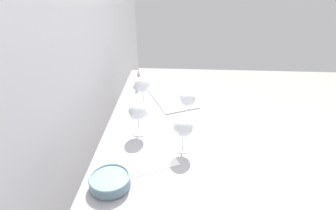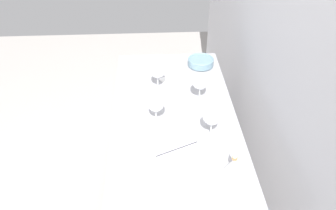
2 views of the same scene
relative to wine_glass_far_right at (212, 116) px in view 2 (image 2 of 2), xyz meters
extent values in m
cube|color=silver|center=(-0.16, 0.33, 0.27)|extent=(3.80, 0.04, 2.60)
cube|color=#9F9FA4|center=(-0.16, -0.16, -0.15)|extent=(1.40, 0.64, 0.04)
cube|color=#9F9FA4|center=(-0.16, -0.48, -0.15)|extent=(1.40, 0.01, 0.05)
cylinder|color=#9F9FA4|center=(-0.80, -0.42, -0.60)|extent=(0.05, 0.05, 0.86)
cylinder|color=#9F9FA4|center=(-0.80, 0.10, -0.60)|extent=(0.05, 0.05, 0.86)
cylinder|color=white|center=(0.00, 0.00, -0.12)|extent=(0.07, 0.07, 0.00)
cylinder|color=white|center=(0.00, 0.00, -0.08)|extent=(0.01, 0.01, 0.09)
sphere|color=white|center=(0.00, 0.00, 0.00)|extent=(0.09, 0.09, 0.09)
cylinder|color=maroon|center=(0.00, 0.00, -0.01)|extent=(0.06, 0.06, 0.02)
cylinder|color=white|center=(-0.31, -0.02, -0.12)|extent=(0.07, 0.07, 0.00)
cylinder|color=white|center=(-0.31, -0.02, -0.08)|extent=(0.01, 0.01, 0.09)
sphere|color=white|center=(-0.31, -0.02, 0.00)|extent=(0.09, 0.09, 0.09)
cylinder|color=maroon|center=(-0.31, -0.02, -0.01)|extent=(0.07, 0.07, 0.02)
cylinder|color=white|center=(-0.13, -0.26, -0.12)|extent=(0.06, 0.06, 0.00)
cylinder|color=white|center=(-0.13, -0.26, -0.08)|extent=(0.01, 0.01, 0.08)
sphere|color=white|center=(-0.13, -0.26, -0.01)|extent=(0.09, 0.09, 0.09)
cylinder|color=maroon|center=(-0.13, -0.26, -0.02)|extent=(0.06, 0.06, 0.02)
cylinder|color=white|center=(-0.44, -0.24, -0.12)|extent=(0.06, 0.06, 0.00)
cylinder|color=white|center=(-0.44, -0.24, -0.08)|extent=(0.01, 0.01, 0.09)
sphere|color=white|center=(-0.44, -0.24, 0.00)|extent=(0.09, 0.09, 0.09)
cylinder|color=maroon|center=(-0.44, -0.24, -0.01)|extent=(0.06, 0.06, 0.02)
cube|color=silver|center=(0.01, -0.21, -0.12)|extent=(0.25, 0.27, 0.01)
cube|color=silver|center=(0.17, -0.13, -0.12)|extent=(0.25, 0.27, 0.01)
cube|color=#3F3F47|center=(0.09, -0.17, -0.12)|extent=(0.10, 0.20, 0.01)
cube|color=white|center=(-0.53, -0.10, -0.13)|extent=(0.23, 0.26, 0.00)
cylinder|color=#4C4C4C|center=(-0.70, 0.04, -0.12)|extent=(0.12, 0.12, 0.01)
cylinder|color=slate|center=(-0.70, 0.04, -0.10)|extent=(0.16, 0.16, 0.04)
torus|color=slate|center=(-0.70, 0.04, -0.08)|extent=(0.17, 0.17, 0.01)
cone|color=silver|center=(0.24, 0.06, -0.09)|extent=(0.09, 0.09, 0.08)
cylinder|color=#C17F4C|center=(0.24, 0.06, -0.04)|extent=(0.02, 0.02, 0.01)
cone|color=silver|center=(0.24, 0.06, -0.01)|extent=(0.02, 0.02, 0.04)
camera|label=1|loc=(-1.57, -0.24, 0.73)|focal=31.79mm
camera|label=2|loc=(1.33, -0.28, 1.05)|focal=38.77mm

